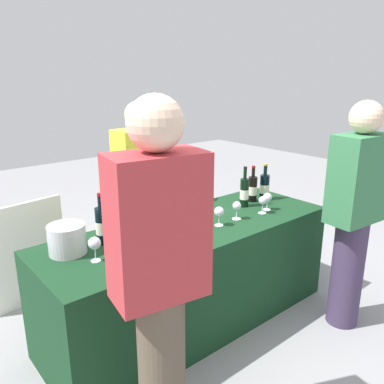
{
  "coord_description": "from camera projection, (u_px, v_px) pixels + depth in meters",
  "views": [
    {
      "loc": [
        -1.65,
        -1.98,
        1.79
      ],
      "look_at": [
        0.0,
        0.0,
        1.01
      ],
      "focal_mm": 37.02,
      "sensor_mm": 36.0,
      "label": 1
    }
  ],
  "objects": [
    {
      "name": "menu_board",
      "position": [
        28.0,
        254.0,
        3.12
      ],
      "size": [
        0.62,
        0.12,
        0.84
      ],
      "primitive_type": "cube",
      "rotation": [
        0.0,
        0.0,
        0.15
      ],
      "color": "white",
      "rests_on": "ground_plane"
    },
    {
      "name": "ground_plane",
      "position": [
        192.0,
        320.0,
        2.98
      ],
      "size": [
        12.0,
        12.0,
        0.0
      ],
      "primitive_type": "plane",
      "color": "gray"
    },
    {
      "name": "wine_glass_2",
      "position": [
        237.0,
        207.0,
        2.87
      ],
      "size": [
        0.07,
        0.07,
        0.14
      ],
      "color": "silver",
      "rests_on": "tasting_table"
    },
    {
      "name": "wine_bottle_1",
      "position": [
        147.0,
        219.0,
        2.59
      ],
      "size": [
        0.08,
        0.08,
        0.3
      ],
      "color": "black",
      "rests_on": "tasting_table"
    },
    {
      "name": "wine_glass_1",
      "position": [
        219.0,
        212.0,
        2.75
      ],
      "size": [
        0.07,
        0.07,
        0.14
      ],
      "color": "silver",
      "rests_on": "tasting_table"
    },
    {
      "name": "wine_glass_4",
      "position": [
        267.0,
        198.0,
        3.07
      ],
      "size": [
        0.07,
        0.07,
        0.14
      ],
      "color": "silver",
      "rests_on": "tasting_table"
    },
    {
      "name": "guest_1",
      "position": [
        355.0,
        211.0,
        2.72
      ],
      "size": [
        0.43,
        0.26,
        1.62
      ],
      "rotation": [
        0.0,
        0.0,
        -0.1
      ],
      "color": "#3F3351",
      "rests_on": "ground_plane"
    },
    {
      "name": "ice_bucket",
      "position": [
        67.0,
        239.0,
        2.33
      ],
      "size": [
        0.22,
        0.22,
        0.18
      ],
      "primitive_type": "cylinder",
      "color": "silver",
      "rests_on": "tasting_table"
    },
    {
      "name": "tasting_table",
      "position": [
        192.0,
        275.0,
        2.88
      ],
      "size": [
        2.17,
        0.75,
        0.76
      ],
      "primitive_type": "cube",
      "color": "#14381E",
      "rests_on": "ground_plane"
    },
    {
      "name": "wine_bottle_2",
      "position": [
        164.0,
        209.0,
        2.75
      ],
      "size": [
        0.08,
        0.08,
        0.32
      ],
      "color": "black",
      "rests_on": "tasting_table"
    },
    {
      "name": "guest_0",
      "position": [
        159.0,
        278.0,
        1.72
      ],
      "size": [
        0.44,
        0.29,
        1.72
      ],
      "rotation": [
        0.0,
        0.0,
        -0.17
      ],
      "color": "brown",
      "rests_on": "ground_plane"
    },
    {
      "name": "wine_glass_3",
      "position": [
        263.0,
        201.0,
        2.99
      ],
      "size": [
        0.06,
        0.06,
        0.14
      ],
      "color": "silver",
      "rests_on": "tasting_table"
    },
    {
      "name": "server_pouring",
      "position": [
        141.0,
        193.0,
        3.2
      ],
      "size": [
        0.41,
        0.24,
        1.59
      ],
      "rotation": [
        0.0,
        0.0,
        3.19
      ],
      "color": "#3F3351",
      "rests_on": "ground_plane"
    },
    {
      "name": "wine_bottle_5",
      "position": [
        264.0,
        187.0,
        3.32
      ],
      "size": [
        0.08,
        0.08,
        0.31
      ],
      "color": "black",
      "rests_on": "tasting_table"
    },
    {
      "name": "wine_bottle_4",
      "position": [
        253.0,
        189.0,
        3.28
      ],
      "size": [
        0.07,
        0.07,
        0.3
      ],
      "color": "black",
      "rests_on": "tasting_table"
    },
    {
      "name": "wine_bottle_0",
      "position": [
        102.0,
        225.0,
        2.45
      ],
      "size": [
        0.07,
        0.07,
        0.33
      ],
      "color": "black",
      "rests_on": "tasting_table"
    },
    {
      "name": "wine_bottle_3",
      "position": [
        244.0,
        192.0,
        3.15
      ],
      "size": [
        0.07,
        0.07,
        0.33
      ],
      "color": "black",
      "rests_on": "tasting_table"
    },
    {
      "name": "wine_glass_0",
      "position": [
        95.0,
        244.0,
        2.22
      ],
      "size": [
        0.07,
        0.07,
        0.15
      ],
      "color": "silver",
      "rests_on": "tasting_table"
    }
  ]
}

